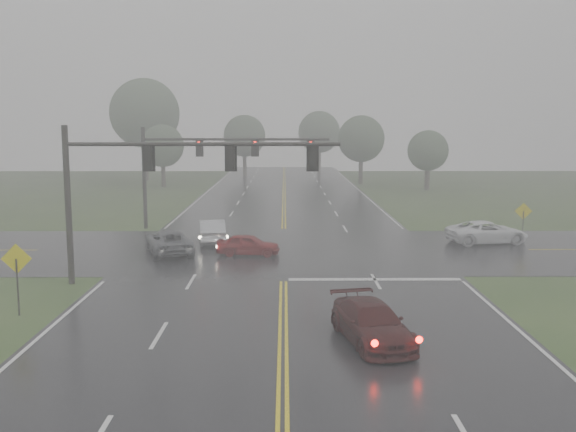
{
  "coord_description": "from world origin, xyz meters",
  "views": [
    {
      "loc": [
        0.06,
        -16.41,
        7.57
      ],
      "look_at": [
        0.23,
        16.0,
        2.96
      ],
      "focal_mm": 40.0,
      "sensor_mm": 36.0,
      "label": 1
    }
  ],
  "objects_px": {
    "sedan_maroon": "(371,343)",
    "sedan_red": "(248,255)",
    "car_grey": "(169,254)",
    "signal_gantry_far": "(202,157)",
    "pickup_white": "(487,243)",
    "signal_gantry_near": "(151,174)",
    "sedan_silver": "(212,243)"
  },
  "relations": [
    {
      "from": "sedan_silver",
      "to": "signal_gantry_near",
      "type": "height_order",
      "value": "signal_gantry_near"
    },
    {
      "from": "car_grey",
      "to": "sedan_silver",
      "type": "bearing_deg",
      "value": -140.04
    },
    {
      "from": "signal_gantry_near",
      "to": "sedan_silver",
      "type": "bearing_deg",
      "value": 81.55
    },
    {
      "from": "signal_gantry_near",
      "to": "signal_gantry_far",
      "type": "distance_m",
      "value": 16.64
    },
    {
      "from": "pickup_white",
      "to": "signal_gantry_near",
      "type": "bearing_deg",
      "value": 108.6
    },
    {
      "from": "sedan_maroon",
      "to": "sedan_red",
      "type": "distance_m",
      "value": 16.06
    },
    {
      "from": "pickup_white",
      "to": "sedan_silver",
      "type": "bearing_deg",
      "value": 79.29
    },
    {
      "from": "sedan_red",
      "to": "signal_gantry_near",
      "type": "distance_m",
      "value": 9.48
    },
    {
      "from": "car_grey",
      "to": "pickup_white",
      "type": "bearing_deg",
      "value": 170.6
    },
    {
      "from": "sedan_silver",
      "to": "car_grey",
      "type": "height_order",
      "value": "sedan_silver"
    },
    {
      "from": "sedan_red",
      "to": "signal_gantry_near",
      "type": "height_order",
      "value": "signal_gantry_near"
    },
    {
      "from": "sedan_silver",
      "to": "car_grey",
      "type": "xyz_separation_m",
      "value": [
        -2.16,
        -3.53,
        0.0
      ]
    },
    {
      "from": "sedan_silver",
      "to": "pickup_white",
      "type": "bearing_deg",
      "value": 170.17
    },
    {
      "from": "sedan_silver",
      "to": "signal_gantry_far",
      "type": "relative_size",
      "value": 0.34
    },
    {
      "from": "sedan_maroon",
      "to": "pickup_white",
      "type": "bearing_deg",
      "value": 49.4
    },
    {
      "from": "car_grey",
      "to": "signal_gantry_far",
      "type": "xyz_separation_m",
      "value": [
        0.84,
        9.44,
        5.23
      ]
    },
    {
      "from": "sedan_maroon",
      "to": "pickup_white",
      "type": "relative_size",
      "value": 0.92
    },
    {
      "from": "car_grey",
      "to": "signal_gantry_near",
      "type": "bearing_deg",
      "value": 75.82
    },
    {
      "from": "car_grey",
      "to": "signal_gantry_far",
      "type": "distance_m",
      "value": 10.82
    },
    {
      "from": "sedan_maroon",
      "to": "signal_gantry_near",
      "type": "distance_m",
      "value": 13.72
    },
    {
      "from": "sedan_red",
      "to": "sedan_maroon",
      "type": "bearing_deg",
      "value": -157.01
    },
    {
      "from": "sedan_red",
      "to": "signal_gantry_near",
      "type": "bearing_deg",
      "value": 152.18
    },
    {
      "from": "sedan_red",
      "to": "pickup_white",
      "type": "xyz_separation_m",
      "value": [
        15.17,
        3.77,
        0.0
      ]
    },
    {
      "from": "car_grey",
      "to": "pickup_white",
      "type": "xyz_separation_m",
      "value": [
        19.9,
        3.24,
        0.0
      ]
    },
    {
      "from": "signal_gantry_near",
      "to": "signal_gantry_far",
      "type": "height_order",
      "value": "signal_gantry_near"
    },
    {
      "from": "sedan_silver",
      "to": "signal_gantry_near",
      "type": "xyz_separation_m",
      "value": [
        -1.59,
        -10.73,
        5.3
      ]
    },
    {
      "from": "car_grey",
      "to": "pickup_white",
      "type": "relative_size",
      "value": 0.98
    },
    {
      "from": "sedan_silver",
      "to": "signal_gantry_near",
      "type": "relative_size",
      "value": 0.35
    },
    {
      "from": "sedan_red",
      "to": "signal_gantry_far",
      "type": "height_order",
      "value": "signal_gantry_far"
    },
    {
      "from": "pickup_white",
      "to": "signal_gantry_far",
      "type": "bearing_deg",
      "value": 62.22
    },
    {
      "from": "sedan_silver",
      "to": "signal_gantry_near",
      "type": "distance_m",
      "value": 12.07
    },
    {
      "from": "pickup_white",
      "to": "signal_gantry_near",
      "type": "height_order",
      "value": "signal_gantry_near"
    }
  ]
}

